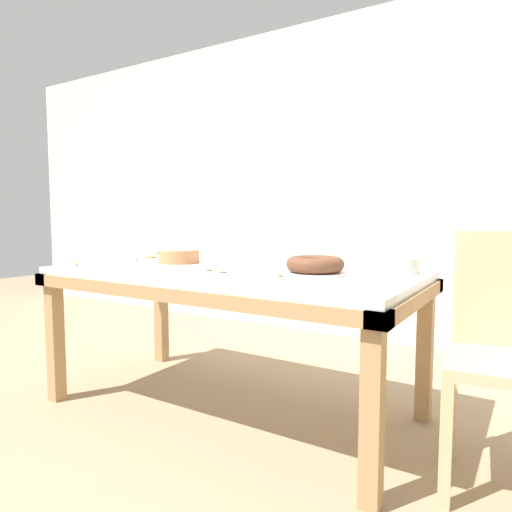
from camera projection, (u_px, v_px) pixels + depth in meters
The scene contains 13 objects.
ground_plane at pixel (231, 409), 2.37m from camera, with size 12.00×12.00×0.00m, color #997F60.
wall_back at pixel (353, 179), 3.72m from camera, with size 8.00×0.10×2.60m, color silver.
dining_table at pixel (230, 285), 2.31m from camera, with size 1.87×0.93×0.73m.
chair at pixel (510, 346), 1.67m from camera, with size 0.46×0.46×0.94m.
cake_chocolate_round at pixel (179, 258), 2.49m from camera, with size 0.27×0.27×0.09m.
cake_golden_bundt at pixel (315, 266), 2.09m from camera, with size 0.30×0.30×0.08m.
pastry_platter at pixel (162, 257), 2.84m from camera, with size 0.33×0.33×0.04m.
plate_stack at pixel (396, 265), 2.15m from camera, with size 0.21×0.21×0.07m.
tealight_centre at pixel (77, 266), 2.35m from camera, with size 0.04×0.04×0.04m.
tealight_near_cakes at pixel (136, 261), 2.63m from camera, with size 0.04×0.04×0.04m.
tealight_right_edge at pixel (223, 274), 2.04m from camera, with size 0.04×0.04×0.04m.
tealight_left_edge at pixel (280, 277), 1.91m from camera, with size 0.04×0.04×0.04m.
tealight_near_front at pixel (209, 272), 2.11m from camera, with size 0.04×0.04×0.04m.
Camera 1 is at (1.33, -1.87, 1.00)m, focal length 32.00 mm.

